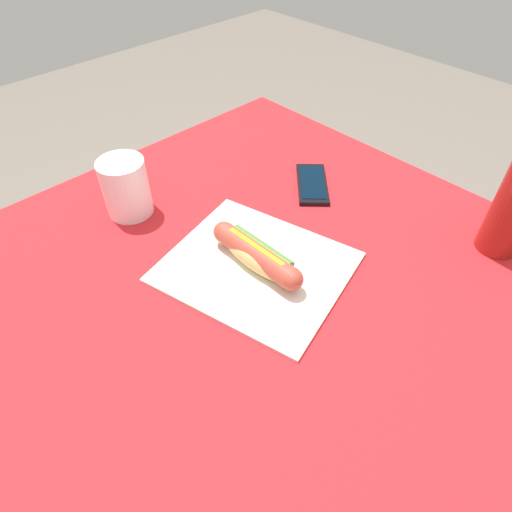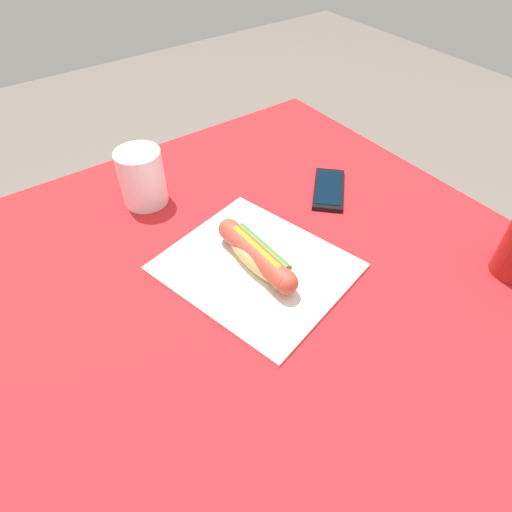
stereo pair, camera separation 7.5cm
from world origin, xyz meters
TOP-DOWN VIEW (x-y plane):
  - ground_plane at (0.00, 0.00)m, footprint 6.00×6.00m
  - dining_table at (0.00, 0.00)m, footprint 1.00×0.99m
  - paper_wrapper at (-0.02, 0.01)m, footprint 0.36×0.33m
  - hot_dog at (-0.02, 0.01)m, footprint 0.20×0.05m
  - cell_phone at (-0.12, 0.27)m, footprint 0.14×0.14m
  - drinking_cup at (-0.31, -0.06)m, footprint 0.09×0.09m

SIDE VIEW (x-z plane):
  - ground_plane at x=0.00m, z-range 0.00..0.00m
  - dining_table at x=0.00m, z-range 0.24..0.97m
  - paper_wrapper at x=-0.02m, z-range 0.73..0.74m
  - cell_phone at x=-0.12m, z-range 0.73..0.74m
  - hot_dog at x=-0.02m, z-range 0.74..0.79m
  - drinking_cup at x=-0.31m, z-range 0.73..0.85m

